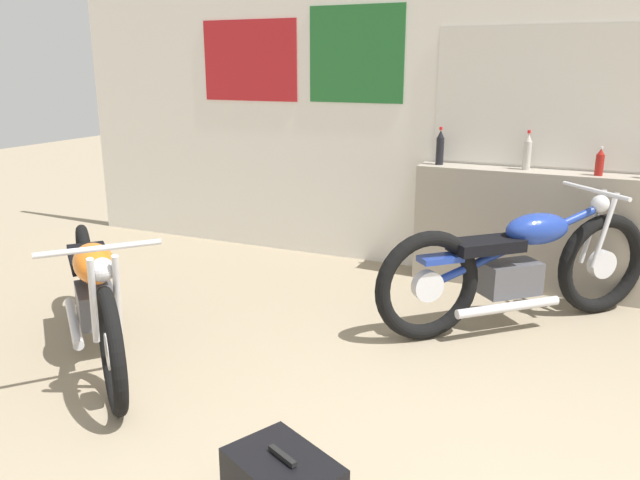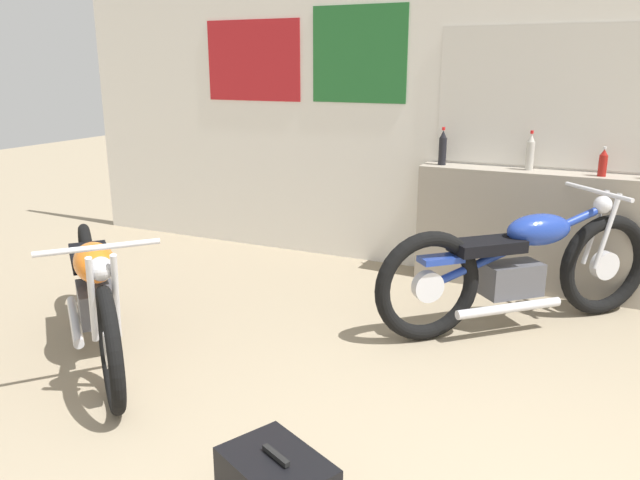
{
  "view_description": "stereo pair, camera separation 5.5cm",
  "coord_description": "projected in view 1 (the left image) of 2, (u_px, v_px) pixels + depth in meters",
  "views": [
    {
      "loc": [
        0.1,
        -1.76,
        1.8
      ],
      "look_at": [
        -1.51,
        1.79,
        0.7
      ],
      "focal_mm": 35.0,
      "sensor_mm": 36.0,
      "label": 1
    },
    {
      "loc": [
        0.15,
        -1.73,
        1.8
      ],
      "look_at": [
        -1.51,
        1.79,
        0.7
      ],
      "focal_mm": 35.0,
      "sensor_mm": 36.0,
      "label": 2
    }
  ],
  "objects": [
    {
      "name": "bottle_center",
      "position": [
        600.0,
        163.0,
        4.73
      ],
      "size": [
        0.06,
        0.06,
        0.22
      ],
      "color": "maroon",
      "rests_on": "sill_counter"
    },
    {
      "name": "sill_counter",
      "position": [
        543.0,
        232.0,
        5.05
      ],
      "size": [
        2.08,
        0.28,
        0.98
      ],
      "color": "gray",
      "rests_on": "ground_plane"
    },
    {
      "name": "motorcycle_blue",
      "position": [
        520.0,
        266.0,
        4.35
      ],
      "size": [
        1.67,
        1.59,
        0.95
      ],
      "color": "black",
      "rests_on": "ground_plane"
    },
    {
      "name": "wall_back",
      "position": [
        590.0,
        117.0,
        4.86
      ],
      "size": [
        10.0,
        0.07,
        2.8
      ],
      "color": "silver",
      "rests_on": "ground_plane"
    },
    {
      "name": "bottle_leftmost",
      "position": [
        440.0,
        148.0,
        5.24
      ],
      "size": [
        0.07,
        0.07,
        0.31
      ],
      "color": "black",
      "rests_on": "sill_counter"
    },
    {
      "name": "motorcycle_orange",
      "position": [
        95.0,
        292.0,
        3.88
      ],
      "size": [
        1.66,
        1.44,
        0.89
      ],
      "color": "black",
      "rests_on": "ground_plane"
    },
    {
      "name": "bottle_left_center",
      "position": [
        527.0,
        152.0,
        4.98
      ],
      "size": [
        0.06,
        0.06,
        0.31
      ],
      "color": "#B7B2A8",
      "rests_on": "sill_counter"
    }
  ]
}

